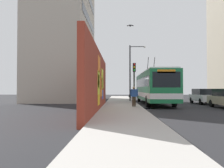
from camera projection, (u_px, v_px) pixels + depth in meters
ground_plane at (140, 107)px, 19.37m from camera, size 80.00×80.00×0.00m
sidewalk_slab at (121, 106)px, 19.41m from camera, size 48.00×3.20×0.15m
graffiti_wall at (98, 81)px, 15.79m from camera, size 14.54×0.32×4.22m
building_far_left at (65, 29)px, 30.09m from camera, size 13.67×6.73×19.52m
city_bus at (153, 86)px, 22.98m from camera, size 12.36×2.56×5.07m
parked_car_white at (204, 96)px, 22.91m from camera, size 4.09×1.82×1.58m
pedestrian_at_curb at (134, 95)px, 17.83m from camera, size 0.22×0.73×1.60m
traffic_light at (134, 76)px, 21.09m from camera, size 0.49×0.28×3.91m
street_lamp at (132, 69)px, 26.54m from camera, size 0.44×1.97×6.67m
flying_pigeons at (147, 10)px, 18.47m from camera, size 1.01×3.45×2.95m
curbside_puddle at (149, 108)px, 17.67m from camera, size 1.12×1.12×0.00m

